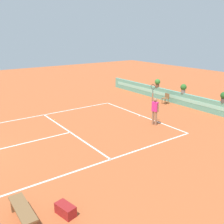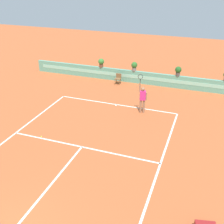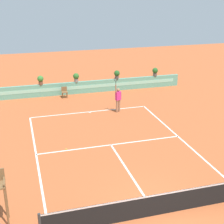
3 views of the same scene
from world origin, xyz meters
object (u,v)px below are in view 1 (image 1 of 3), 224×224
(tennis_ball_near_baseline, at_px, (55,120))
(gear_bag, at_px, (65,210))
(potted_plant_left, at_px, (157,82))
(ball_kid_chair, at_px, (166,98))
(potted_plant_right, at_px, (224,96))
(tennis_player, at_px, (155,109))
(potted_plant_centre, at_px, (183,88))
(bench_courtside, at_px, (23,211))

(tennis_ball_near_baseline, bearing_deg, gear_bag, -21.26)
(potted_plant_left, bearing_deg, ball_kid_chair, -22.73)
(potted_plant_right, bearing_deg, gear_bag, -77.58)
(tennis_player, distance_m, potted_plant_centre, 5.48)
(potted_plant_centre, bearing_deg, potted_plant_right, 0.00)
(potted_plant_centre, bearing_deg, ball_kid_chair, -146.41)
(bench_courtside, height_order, potted_plant_left, potted_plant_left)
(tennis_player, distance_m, tennis_ball_near_baseline, 6.60)
(ball_kid_chair, distance_m, potted_plant_left, 2.11)
(potted_plant_right, bearing_deg, tennis_ball_near_baseline, -120.77)
(bench_courtside, bearing_deg, gear_bag, 68.56)
(ball_kid_chair, bearing_deg, potted_plant_centre, 33.59)
(gear_bag, height_order, potted_plant_right, potted_plant_right)
(bench_courtside, xyz_separation_m, gear_bag, (0.47, 1.19, -0.20))
(ball_kid_chair, relative_size, gear_bag, 1.21)
(tennis_ball_near_baseline, relative_size, potted_plant_left, 0.09)
(tennis_ball_near_baseline, bearing_deg, tennis_player, 47.32)
(ball_kid_chair, relative_size, potted_plant_left, 1.17)
(tennis_ball_near_baseline, distance_m, potted_plant_centre, 10.27)
(tennis_ball_near_baseline, xyz_separation_m, potted_plant_left, (-0.43, 9.88, 1.38))
(bench_courtside, relative_size, tennis_ball_near_baseline, 23.53)
(bench_courtside, distance_m, tennis_player, 10.22)
(gear_bag, bearing_deg, bench_courtside, -111.44)
(potted_plant_centre, bearing_deg, tennis_player, -68.53)
(ball_kid_chair, xyz_separation_m, potted_plant_left, (-1.75, 0.73, 0.93))
(tennis_player, bearing_deg, gear_bag, -61.90)
(ball_kid_chair, xyz_separation_m, potted_plant_centre, (1.10, 0.73, 0.93))
(ball_kid_chair, bearing_deg, gear_bag, -59.21)
(tennis_player, bearing_deg, tennis_ball_near_baseline, -132.68)
(potted_plant_right, bearing_deg, potted_plant_left, 180.00)
(tennis_player, height_order, tennis_ball_near_baseline, tennis_player)
(ball_kid_chair, distance_m, potted_plant_centre, 1.62)
(ball_kid_chair, bearing_deg, bench_courtside, -62.95)
(tennis_player, relative_size, tennis_ball_near_baseline, 38.01)
(bench_courtside, xyz_separation_m, tennis_ball_near_baseline, (-8.35, 4.62, -0.34))
(potted_plant_right, distance_m, potted_plant_centre, 3.46)
(tennis_player, distance_m, potted_plant_left, 7.04)
(bench_courtside, height_order, gear_bag, bench_courtside)
(tennis_ball_near_baseline, distance_m, potted_plant_left, 9.99)
(potted_plant_right, bearing_deg, potted_plant_centre, 180.00)
(bench_courtside, height_order, tennis_player, tennis_player)
(bench_courtside, distance_m, potted_plant_right, 14.74)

